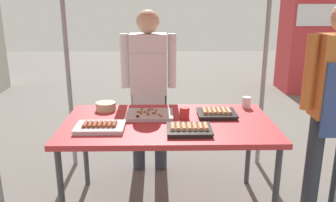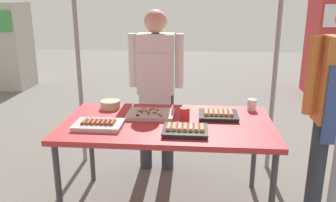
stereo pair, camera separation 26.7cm
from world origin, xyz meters
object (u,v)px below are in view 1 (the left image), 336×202
tray_pork_links (100,127)px  vendor_woman (149,79)px  tray_meat_skewers (150,115)px  tray_spring_rolls (217,113)px  neighbor_stall_left (306,43)px  condiment_bowl (106,106)px  drink_cup_by_wok (184,113)px  drink_cup_near_edge (247,102)px  tray_grilled_sausages (189,129)px  stall_table (168,128)px

tray_pork_links → vendor_woman: 0.93m
tray_meat_skewers → tray_spring_rolls: (0.54, 0.02, 0.01)m
tray_meat_skewers → vendor_woman: (-0.03, 0.59, 0.16)m
neighbor_stall_left → vendor_woman: bearing=-131.3°
tray_pork_links → vendor_woman: size_ratio=0.23×
condiment_bowl → drink_cup_by_wok: 0.69m
drink_cup_near_edge → drink_cup_by_wok: drink_cup_near_edge is taller
tray_meat_skewers → drink_cup_near_edge: drink_cup_near_edge is taller
tray_grilled_sausages → vendor_woman: vendor_woman is taller
tray_grilled_sausages → tray_meat_skewers: 0.45m
condiment_bowl → drink_cup_by_wok: size_ratio=1.82×
tray_meat_skewers → tray_grilled_sausages: bearing=-49.4°
drink_cup_by_wok → neighbor_stall_left: size_ratio=0.05×
drink_cup_by_wok → drink_cup_near_edge: bearing=26.9°
tray_grilled_sausages → neighbor_stall_left: 4.74m
tray_meat_skewers → condiment_bowl: bearing=153.7°
drink_cup_near_edge → neighbor_stall_left: (1.90, 3.49, 0.08)m
stall_table → drink_cup_by_wok: size_ratio=17.34×
vendor_woman → stall_table: bearing=103.7°
condiment_bowl → neighbor_stall_left: size_ratio=0.10×
drink_cup_near_edge → tray_spring_rolls: bearing=-143.3°
stall_table → tray_pork_links: size_ratio=4.55×
drink_cup_by_wok → condiment_bowl: bearing=160.2°
tray_spring_rolls → drink_cup_near_edge: size_ratio=3.29×
drink_cup_near_edge → vendor_woman: (-0.85, 0.35, 0.13)m
stall_table → condiment_bowl: bearing=149.9°
drink_cup_near_edge → neighbor_stall_left: neighbor_stall_left is taller
tray_grilled_sausages → tray_pork_links: (-0.64, 0.06, -0.00)m
stall_table → neighbor_stall_left: 4.63m
condiment_bowl → tray_pork_links: bearing=-86.6°
tray_meat_skewers → neighbor_stall_left: (2.73, 3.72, 0.11)m
drink_cup_by_wok → vendor_woman: bearing=115.3°
condiment_bowl → vendor_woman: 0.55m
condiment_bowl → neighbor_stall_left: neighbor_stall_left is taller
tray_pork_links → vendor_woman: bearing=69.4°
stall_table → condiment_bowl: size_ratio=9.55×
tray_pork_links → drink_cup_by_wok: (0.62, 0.23, 0.03)m
tray_pork_links → condiment_bowl: condiment_bowl is taller
vendor_woman → drink_cup_near_edge: bearing=157.7°
tray_grilled_sausages → drink_cup_by_wok: 0.29m
drink_cup_by_wok → neighbor_stall_left: (2.46, 3.77, 0.08)m
drink_cup_by_wok → vendor_woman: (-0.30, 0.63, 0.13)m
stall_table → tray_pork_links: 0.52m
drink_cup_near_edge → tray_pork_links: bearing=-156.6°
drink_cup_near_edge → neighbor_stall_left: size_ratio=0.05×
stall_table → drink_cup_near_edge: bearing=27.1°
vendor_woman → neighbor_stall_left: bearing=-131.3°
tray_meat_skewers → tray_pork_links: size_ratio=1.05×
stall_table → tray_spring_rolls: 0.42m
stall_table → tray_meat_skewers: size_ratio=4.34×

